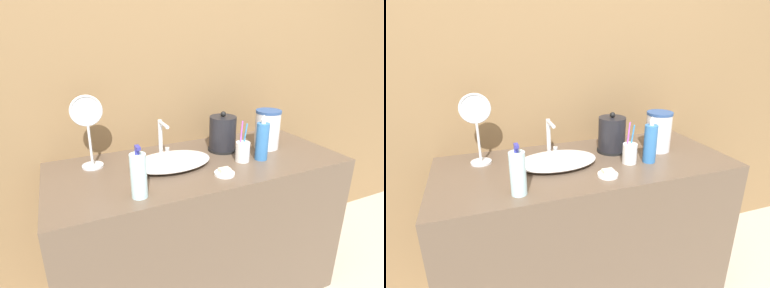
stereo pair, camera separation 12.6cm
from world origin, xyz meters
TOP-DOWN VIEW (x-y plane):
  - wall_back at (0.00, 0.64)m, footprint 6.00×0.04m
  - vanity_counter at (0.00, 0.31)m, footprint 1.46×0.62m
  - sink_basin at (-0.15, 0.32)m, footprint 0.39×0.25m
  - faucet at (-0.15, 0.46)m, footprint 0.06×0.12m
  - electric_kettle at (0.18, 0.41)m, footprint 0.16×0.16m
  - toothbrush_cup at (0.19, 0.23)m, footprint 0.07×0.07m
  - lotion_bottle at (-0.37, 0.10)m, footprint 0.06×0.06m
  - shampoo_bottle at (0.29, 0.21)m, footprint 0.06×0.06m
  - soap_dish at (0.03, 0.13)m, footprint 0.09×0.09m
  - vanity_mirror at (-0.50, 0.47)m, footprint 0.15×0.10m
  - water_pitcher at (0.43, 0.34)m, footprint 0.14×0.14m

SIDE VIEW (x-z plane):
  - vanity_counter at x=0.00m, z-range 0.00..0.82m
  - soap_dish at x=0.03m, z-range 0.81..0.84m
  - sink_basin at x=-0.15m, z-range 0.82..0.87m
  - toothbrush_cup at x=0.19m, z-range 0.77..0.97m
  - electric_kettle at x=0.18m, z-range 0.80..1.02m
  - lotion_bottle at x=-0.37m, z-range 0.80..1.02m
  - shampoo_bottle at x=0.29m, z-range 0.80..1.03m
  - faucet at x=-0.15m, z-range 0.83..1.02m
  - water_pitcher at x=0.43m, z-range 0.82..1.03m
  - vanity_mirror at x=-0.50m, z-range 0.85..1.20m
  - wall_back at x=0.00m, z-range 0.00..2.60m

